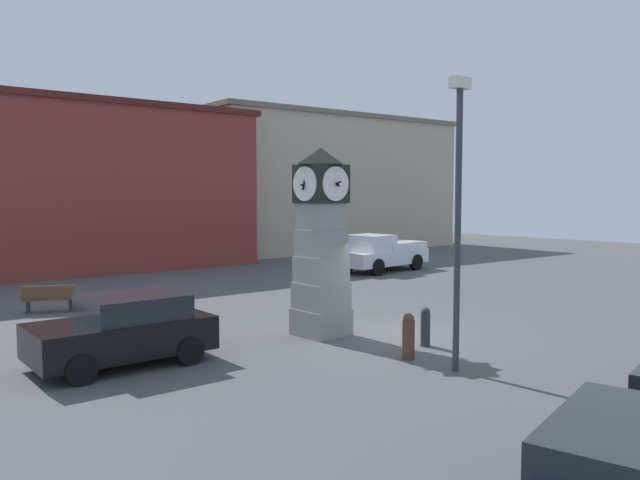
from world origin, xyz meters
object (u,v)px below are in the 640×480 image
bench (49,296)px  bollard_near_tower (425,326)px  car_silver_hatch (124,329)px  pickup_truck (382,252)px  bollard_mid_row (408,336)px  clock_tower (321,245)px  street_lamp_near_road (458,203)px

bench → bollard_near_tower: bearing=-63.2°
bollard_near_tower → car_silver_hatch: car_silver_hatch is taller
car_silver_hatch → pickup_truck: size_ratio=0.76×
bollard_mid_row → pickup_truck: size_ratio=0.21×
clock_tower → car_silver_hatch: size_ratio=1.28×
bollard_near_tower → pickup_truck: 15.34m
clock_tower → pickup_truck: (11.68, 8.42, -1.53)m
bollard_mid_row → pickup_truck: 16.60m
car_silver_hatch → bench: (0.86, 7.51, -0.27)m
clock_tower → bollard_mid_row: (-0.16, -3.21, -1.92)m
bollard_near_tower → bollard_mid_row: (-1.27, -0.52, 0.04)m
street_lamp_near_road → bench: bearing=108.4°
car_silver_hatch → street_lamp_near_road: (5.12, -5.30, 2.84)m
car_silver_hatch → bollard_mid_row: bearing=-37.8°
bollard_mid_row → car_silver_hatch: 6.48m
pickup_truck → bollard_near_tower: bearing=-133.5°
bollard_mid_row → bench: (-4.26, 11.48, -0.02)m
bollard_near_tower → bollard_mid_row: size_ratio=0.92×
pickup_truck → street_lamp_near_road: 17.76m
pickup_truck → bench: pickup_truck is taller
bollard_near_tower → pickup_truck: (10.56, 11.12, 0.43)m
pickup_truck → car_silver_hatch: bearing=-155.7°
clock_tower → street_lamp_near_road: size_ratio=0.81×
bench → street_lamp_near_road: 13.85m
bench → car_silver_hatch: bearing=-96.5°
bollard_near_tower → car_silver_hatch: bearing=151.6°
clock_tower → bollard_near_tower: (1.12, -2.70, -1.96)m
bollard_near_tower → bench: (-5.53, 10.97, 0.02)m
clock_tower → street_lamp_near_road: street_lamp_near_road is taller
bollard_mid_row → car_silver_hatch: (-5.12, 3.97, 0.25)m
pickup_truck → clock_tower: bearing=-144.2°
bollard_mid_row → bench: 12.25m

